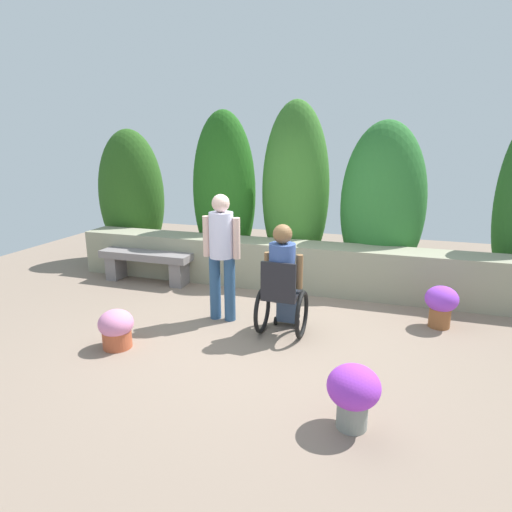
{
  "coord_description": "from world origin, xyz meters",
  "views": [
    {
      "loc": [
        1.42,
        -4.6,
        2.22
      ],
      "look_at": [
        -0.2,
        0.34,
        0.85
      ],
      "focal_mm": 30.59,
      "sensor_mm": 36.0,
      "label": 1
    }
  ],
  "objects_px": {
    "flower_pot_red_accent": "(441,303)",
    "flower_pot_terracotta_by_wall": "(116,328)",
    "person_in_wheelchair": "(283,284)",
    "flower_pot_purple_near": "(353,392)",
    "person_standing_companion": "(222,249)",
    "stone_bench": "(147,261)"
  },
  "relations": [
    {
      "from": "person_standing_companion",
      "to": "flower_pot_red_accent",
      "type": "xyz_separation_m",
      "value": [
        2.63,
        0.6,
        -0.62
      ]
    },
    {
      "from": "flower_pot_purple_near",
      "to": "stone_bench",
      "type": "bearing_deg",
      "value": 141.95
    },
    {
      "from": "flower_pot_terracotta_by_wall",
      "to": "person_standing_companion",
      "type": "bearing_deg",
      "value": 53.83
    },
    {
      "from": "person_standing_companion",
      "to": "flower_pot_terracotta_by_wall",
      "type": "xyz_separation_m",
      "value": [
        -0.81,
        -1.11,
        -0.69
      ]
    },
    {
      "from": "person_in_wheelchair",
      "to": "flower_pot_purple_near",
      "type": "bearing_deg",
      "value": -52.47
    },
    {
      "from": "stone_bench",
      "to": "flower_pot_red_accent",
      "type": "xyz_separation_m",
      "value": [
        4.39,
        -0.48,
        -0.03
      ]
    },
    {
      "from": "stone_bench",
      "to": "flower_pot_purple_near",
      "type": "xyz_separation_m",
      "value": [
        3.58,
        -2.8,
        -0.03
      ]
    },
    {
      "from": "stone_bench",
      "to": "flower_pot_terracotta_by_wall",
      "type": "relative_size",
      "value": 3.51
    },
    {
      "from": "flower_pot_terracotta_by_wall",
      "to": "flower_pot_purple_near",
      "type": "bearing_deg",
      "value": -13.16
    },
    {
      "from": "person_in_wheelchair",
      "to": "person_standing_companion",
      "type": "xyz_separation_m",
      "value": [
        -0.84,
        0.18,
        0.3
      ]
    },
    {
      "from": "stone_bench",
      "to": "person_standing_companion",
      "type": "distance_m",
      "value": 2.14
    },
    {
      "from": "person_in_wheelchair",
      "to": "person_standing_companion",
      "type": "height_order",
      "value": "person_standing_companion"
    },
    {
      "from": "person_standing_companion",
      "to": "flower_pot_purple_near",
      "type": "xyz_separation_m",
      "value": [
        1.82,
        -1.72,
        -0.61
      ]
    },
    {
      "from": "flower_pot_red_accent",
      "to": "flower_pot_terracotta_by_wall",
      "type": "bearing_deg",
      "value": -153.61
    },
    {
      "from": "person_in_wheelchair",
      "to": "flower_pot_red_accent",
      "type": "relative_size",
      "value": 2.55
    },
    {
      "from": "person_in_wheelchair",
      "to": "flower_pot_purple_near",
      "type": "height_order",
      "value": "person_in_wheelchair"
    },
    {
      "from": "person_in_wheelchair",
      "to": "person_standing_companion",
      "type": "bearing_deg",
      "value": 172.97
    },
    {
      "from": "person_standing_companion",
      "to": "flower_pot_red_accent",
      "type": "height_order",
      "value": "person_standing_companion"
    },
    {
      "from": "person_standing_companion",
      "to": "flower_pot_terracotta_by_wall",
      "type": "bearing_deg",
      "value": -117.09
    },
    {
      "from": "person_standing_companion",
      "to": "flower_pot_terracotta_by_wall",
      "type": "height_order",
      "value": "person_standing_companion"
    },
    {
      "from": "person_in_wheelchair",
      "to": "flower_pot_terracotta_by_wall",
      "type": "relative_size",
      "value": 3.04
    },
    {
      "from": "flower_pot_purple_near",
      "to": "flower_pot_red_accent",
      "type": "distance_m",
      "value": 2.46
    }
  ]
}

